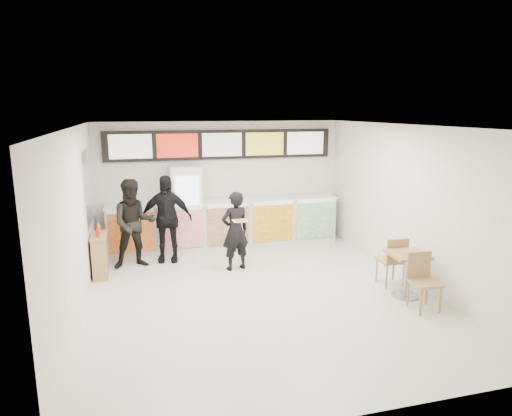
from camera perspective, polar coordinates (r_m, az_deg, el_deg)
name	(u,v)px	position (r m, az deg, el deg)	size (l,w,h in m)	color
floor	(260,294)	(8.40, 0.44, -10.75)	(7.00, 7.00, 0.00)	beige
ceiling	(260,126)	(7.73, 0.48, 10.17)	(7.00, 7.00, 0.00)	white
wall_back	(222,183)	(11.28, -4.32, 3.13)	(6.00, 6.00, 0.00)	silver
wall_left	(76,225)	(7.71, -21.57, -1.98)	(7.00, 7.00, 0.00)	silver
wall_right	(411,205)	(9.18, 18.80, 0.41)	(7.00, 7.00, 0.00)	silver
service_counter	(225,223)	(11.08, -3.84, -1.93)	(5.56, 0.77, 1.14)	silver
menu_board	(222,145)	(11.09, -4.31, 7.92)	(5.50, 0.14, 0.70)	black
drinks_fridge	(186,208)	(10.86, -8.73, -0.02)	(0.70, 0.67, 2.00)	white
mirror_panel	(89,185)	(10.05, -20.15, 2.74)	(0.01, 2.00, 1.50)	#B2B7BF
customer_main	(235,231)	(9.41, -2.62, -2.88)	(0.60, 0.40, 1.65)	black
customer_left	(134,224)	(9.85, -15.01, -1.91)	(0.92, 0.71, 1.88)	black
customer_mid	(166,219)	(10.09, -11.18, -1.31)	(1.12, 0.47, 1.91)	black
pizza_slice	(240,220)	(8.90, -2.01, -1.55)	(0.36, 0.36, 0.02)	beige
cafe_table	(407,267)	(8.55, 18.36, -6.97)	(0.68, 1.65, 0.95)	#A67E4C
condiment_ledge	(100,255)	(9.66, -18.91, -5.57)	(0.31, 0.76, 1.02)	#A67E4C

